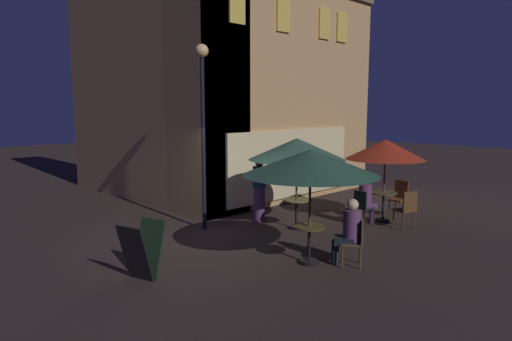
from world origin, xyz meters
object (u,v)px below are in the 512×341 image
cafe_chair_1 (363,205)px  cafe_chair_2 (407,207)px  cafe_table_0 (309,239)px  cafe_chair_3 (400,195)px  street_lamp_near_corner (203,104)px  cafe_chair_0 (357,238)px  patron_seated_1 (366,198)px  patron_standing_2 (259,190)px  cafe_table_2 (383,201)px  patron_seated_0 (349,228)px  patio_umbrella_0 (310,163)px  cafe_table_1 (296,208)px  menu_sandwich_board (142,250)px  patio_umbrella_1 (297,149)px  patio_umbrella_2 (385,150)px

cafe_chair_1 → cafe_chair_2: bearing=-51.2°
cafe_table_0 → cafe_chair_3: 4.78m
street_lamp_near_corner → cafe_chair_1: street_lamp_near_corner is taller
cafe_chair_0 → street_lamp_near_corner: bearing=-28.8°
patron_seated_1 → patron_standing_2: 2.75m
cafe_table_2 → patron_seated_0: size_ratio=0.60×
patron_seated_0 → patron_seated_1: 3.15m
cafe_table_0 → cafe_chair_2: 3.67m
patio_umbrella_0 → cafe_chair_0: patio_umbrella_0 is taller
cafe_table_1 → cafe_chair_3: cafe_chair_3 is taller
cafe_chair_1 → cafe_chair_3: (1.62, -0.15, 0.04)m
cafe_table_0 → cafe_table_1: 2.53m
cafe_chair_3 → patron_seated_0: size_ratio=0.77×
cafe_table_2 → street_lamp_near_corner: bearing=145.1°
cafe_table_1 → patron_seated_0: patron_seated_0 is taller
menu_sandwich_board → cafe_table_2: (6.64, -0.89, 0.04)m
patron_seated_1 → cafe_table_2: bearing=0.0°
cafe_table_1 → patio_umbrella_1: bearing=166.0°
street_lamp_near_corner → patio_umbrella_1: size_ratio=1.88×
menu_sandwich_board → cafe_table_0: (2.70, -1.56, -0.03)m
patio_umbrella_0 → patron_seated_1: 3.57m
cafe_table_2 → cafe_chair_3: cafe_chair_3 is taller
patio_umbrella_2 → cafe_table_0: bearing=-170.4°
cafe_table_2 → cafe_chair_2: bearing=-109.0°
cafe_table_2 → patron_seated_1: (-0.69, 0.09, 0.15)m
cafe_table_1 → cafe_chair_2: size_ratio=0.77×
patio_umbrella_0 → cafe_chair_1: (3.12, 0.78, -1.41)m
patio_umbrella_0 → patron_standing_2: (1.60, 2.95, -1.11)m
patio_umbrella_0 → patio_umbrella_2: bearing=9.6°
cafe_chair_1 → menu_sandwich_board: bearing=-180.0°
patio_umbrella_1 → patron_seated_1: 2.23m
patron_seated_1 → patron_seated_0: bearing=-146.5°
patio_umbrella_2 → cafe_chair_1: patio_umbrella_2 is taller
cafe_chair_1 → cafe_chair_2: cafe_chair_2 is taller
cafe_chair_0 → patron_seated_0: (-0.08, 0.12, 0.18)m
cafe_table_1 → patio_umbrella_2: 2.83m
cafe_table_0 → street_lamp_near_corner: bearing=88.5°
cafe_table_0 → cafe_table_2: (3.95, 0.67, 0.07)m
cafe_chair_2 → patron_standing_2: (-2.07, 3.09, 0.29)m
patron_seated_1 → street_lamp_near_corner: bearing=148.3°
street_lamp_near_corner → patron_seated_1: bearing=-39.3°
cafe_chair_3 → patron_seated_1: patron_seated_1 is taller
patio_umbrella_0 → patron_standing_2: 3.53m
cafe_chair_1 → patio_umbrella_0: bearing=-158.3°
cafe_table_1 → cafe_chair_3: (2.98, -1.19, 0.08)m
menu_sandwich_board → cafe_table_2: bearing=-24.5°
patio_umbrella_2 → patron_seated_1: bearing=172.3°
street_lamp_near_corner → patron_seated_0: bearing=-85.1°
cafe_chair_1 → cafe_table_2: bearing=-0.0°
patio_umbrella_0 → patio_umbrella_2: size_ratio=1.19×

